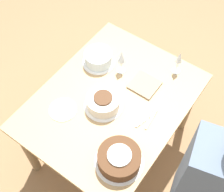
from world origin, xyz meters
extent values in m
plane|color=#8E6B47|center=(0.00, 0.00, 0.00)|extent=(12.00, 12.00, 0.00)
cube|color=tan|center=(0.00, 0.00, 0.73)|extent=(1.23, 0.95, 0.03)
cylinder|color=#8E724D|center=(0.54, -0.40, 0.36)|extent=(0.07, 0.07, 0.71)
cylinder|color=#8E724D|center=(-0.54, 0.40, 0.36)|extent=(0.07, 0.07, 0.71)
cylinder|color=#8E724D|center=(0.54, 0.40, 0.36)|extent=(0.07, 0.07, 0.71)
cylinder|color=white|center=(-0.07, 0.02, 0.75)|extent=(0.27, 0.27, 0.01)
cylinder|color=silver|center=(-0.07, 0.02, 0.79)|extent=(0.23, 0.23, 0.09)
cylinder|color=#4C2D19|center=(-0.07, 0.02, 0.85)|extent=(0.13, 0.13, 0.01)
cylinder|color=white|center=(-0.35, -0.30, 0.75)|extent=(0.31, 0.31, 0.01)
cylinder|color=#4C2D19|center=(-0.35, -0.30, 0.80)|extent=(0.27, 0.27, 0.10)
cylinder|color=silver|center=(-0.35, -0.30, 0.85)|extent=(0.15, 0.15, 0.01)
cylinder|color=white|center=(0.22, 0.28, 0.75)|extent=(0.25, 0.25, 0.01)
cylinder|color=silver|center=(0.22, 0.28, 0.80)|extent=(0.21, 0.21, 0.10)
cylinder|color=silver|center=(0.49, -0.24, 0.75)|extent=(0.07, 0.07, 0.00)
cylinder|color=silver|center=(0.49, -0.24, 0.80)|extent=(0.01, 0.01, 0.10)
cone|color=silver|center=(0.49, -0.24, 0.90)|extent=(0.04, 0.04, 0.09)
cylinder|color=silver|center=(0.25, 0.10, 0.75)|extent=(0.07, 0.07, 0.00)
cylinder|color=silver|center=(0.25, 0.10, 0.80)|extent=(0.01, 0.01, 0.10)
cone|color=silver|center=(0.25, 0.10, 0.90)|extent=(0.05, 0.05, 0.10)
cylinder|color=silver|center=(-0.26, 0.23, 0.75)|extent=(0.19, 0.19, 0.01)
cube|color=silver|center=(0.04, -0.27, 0.75)|extent=(0.17, 0.01, 0.00)
cube|color=silver|center=(0.05, -0.26, 0.75)|extent=(0.15, 0.10, 0.00)
cube|color=silver|center=(0.00, -0.27, 0.75)|extent=(0.17, 0.05, 0.00)
cube|color=silver|center=(0.03, -0.30, 0.75)|extent=(0.17, 0.03, 0.00)
cube|color=gray|center=(0.24, -0.12, 0.75)|extent=(0.18, 0.19, 0.02)
cube|color=slate|center=(-0.28, -0.84, 1.09)|extent=(0.31, 0.44, 0.64)
camera|label=1|loc=(-0.97, -0.70, 2.56)|focal=50.00mm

